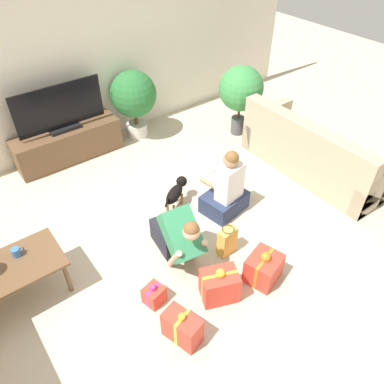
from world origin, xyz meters
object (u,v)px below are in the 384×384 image
at_px(tv_console, 69,144).
at_px(gift_box_b, 182,327).
at_px(potted_plant_corner_right, 241,90).
at_px(sofa_right, 314,153).
at_px(gift_box_c, 154,295).
at_px(gift_box_d, 263,268).
at_px(dog, 176,192).
at_px(gift_box_a, 219,285).
at_px(potted_plant_back_right, 134,96).
at_px(person_kneeling, 177,235).
at_px(person_sitting, 226,191).
at_px(coffee_table, 7,273).
at_px(mug, 16,252).
at_px(tv, 60,111).
at_px(gift_bag_a, 227,241).

bearing_deg(tv_console, gift_box_b, -95.96).
bearing_deg(potted_plant_corner_right, gift_box_b, -140.10).
height_order(sofa_right, potted_plant_corner_right, potted_plant_corner_right).
bearing_deg(gift_box_c, gift_box_d, -22.67).
xyz_separation_m(dog, gift_box_a, (-0.43, -1.34, -0.06)).
distance_m(tv_console, gift_box_b, 3.30).
height_order(gift_box_b, gift_box_c, gift_box_b).
distance_m(sofa_right, potted_plant_back_right, 2.75).
relative_size(person_kneeling, dog, 1.67).
distance_m(potted_plant_corner_right, person_sitting, 1.92).
height_order(coffee_table, person_kneeling, person_kneeling).
xyz_separation_m(potted_plant_corner_right, mug, (-3.70, -0.91, -0.25)).
xyz_separation_m(potted_plant_back_right, gift_box_a, (-0.90, -3.10, -0.50)).
xyz_separation_m(coffee_table, person_kneeling, (1.58, -0.52, -0.06)).
height_order(tv_console, gift_box_c, tv_console).
bearing_deg(person_sitting, tv, -73.57).
relative_size(potted_plant_back_right, gift_box_a, 2.50).
distance_m(dog, gift_box_c, 1.41).
height_order(tv_console, potted_plant_back_right, potted_plant_back_right).
bearing_deg(dog, mug, 62.24).
distance_m(person_sitting, mug, 2.36).
distance_m(gift_bag_a, mug, 2.12).
bearing_deg(gift_bag_a, mug, 154.86).
xyz_separation_m(dog, gift_box_d, (0.07, -1.45, -0.07)).
distance_m(gift_box_a, gift_bag_a, 0.59).
xyz_separation_m(tv_console, gift_box_c, (-0.34, -2.81, -0.14)).
relative_size(sofa_right, gift_box_a, 4.86).
distance_m(person_kneeling, dog, 0.83).
xyz_separation_m(coffee_table, tv, (1.40, 1.97, 0.38)).
bearing_deg(gift_bag_a, sofa_right, 12.27).
bearing_deg(person_kneeling, gift_box_c, -139.87).
distance_m(tv, person_kneeling, 2.53).
bearing_deg(gift_box_a, gift_box_d, -11.38).
bearing_deg(gift_box_d, dog, 92.77).
bearing_deg(gift_box_a, potted_plant_corner_right, 44.40).
bearing_deg(gift_box_a, coffee_table, 143.61).
xyz_separation_m(tv_console, gift_box_d, (0.70, -3.25, -0.08)).
distance_m(tv_console, potted_plant_back_right, 1.19).
xyz_separation_m(potted_plant_corner_right, person_kneeling, (-2.27, -1.53, -0.41)).
height_order(potted_plant_corner_right, person_sitting, potted_plant_corner_right).
height_order(tv, mug, tv).
distance_m(person_sitting, gift_box_c, 1.54).
bearing_deg(gift_box_d, gift_box_b, -178.18).
bearing_deg(potted_plant_back_right, mug, -142.40).
bearing_deg(gift_box_b, mug, 122.71).
xyz_separation_m(gift_box_c, mug, (-0.91, 0.95, 0.39)).
bearing_deg(tv_console, gift_box_d, -77.76).
bearing_deg(sofa_right, potted_plant_back_right, 33.00).
relative_size(dog, mug, 4.09).
relative_size(sofa_right, person_sitting, 2.30).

